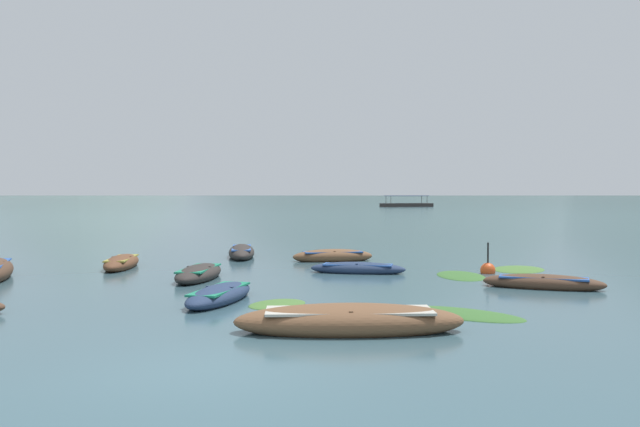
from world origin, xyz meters
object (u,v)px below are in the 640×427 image
object	(u,v)px
rowboat_0	(220,295)
rowboat_6	(242,252)
ferry_0	(406,205)
rowboat_2	(543,283)
mooring_buoy	(488,270)
rowboat_7	(199,273)
rowboat_1	(349,321)
rowboat_4	(333,256)
rowboat_9	(358,269)
rowboat_8	(122,263)

from	to	relation	value
rowboat_0	rowboat_6	distance (m)	11.62
ferry_0	rowboat_6	bearing A→B (deg)	-97.04
rowboat_2	mooring_buoy	bearing A→B (deg)	105.31
rowboat_6	ferry_0	xyz separation A→B (m)	(13.55, 109.81, 0.24)
rowboat_6	rowboat_7	bearing A→B (deg)	-89.56
rowboat_1	rowboat_6	size ratio (longest dim) A/B	1.07
rowboat_7	ferry_0	xyz separation A→B (m)	(13.50, 117.10, 0.27)
rowboat_4	mooring_buoy	xyz separation A→B (m)	(5.53, -3.69, -0.08)
rowboat_1	mooring_buoy	xyz separation A→B (m)	(4.48, 9.81, -0.11)
rowboat_0	mooring_buoy	size ratio (longest dim) A/B	2.95
rowboat_4	mooring_buoy	world-z (taller)	mooring_buoy
rowboat_9	rowboat_8	bearing A→B (deg)	173.77
rowboat_4	rowboat_1	bearing A→B (deg)	-85.53
rowboat_8	mooring_buoy	distance (m)	13.21
rowboat_9	mooring_buoy	bearing A→B (deg)	3.00
rowboat_2	rowboat_7	world-z (taller)	rowboat_7
rowboat_2	rowboat_4	xyz separation A→B (m)	(-6.48, 7.15, 0.03)
rowboat_4	rowboat_7	distance (m)	7.11
rowboat_2	rowboat_7	size ratio (longest dim) A/B	0.99
rowboat_7	rowboat_8	bearing A→B (deg)	141.44
rowboat_1	mooring_buoy	bearing A→B (deg)	65.47
rowboat_8	ferry_0	xyz separation A→B (m)	(17.18, 114.17, 0.26)
rowboat_0	rowboat_8	bearing A→B (deg)	126.76
rowboat_7	rowboat_9	world-z (taller)	rowboat_7
rowboat_7	rowboat_8	xyz separation A→B (m)	(-3.68, 2.94, 0.00)
rowboat_6	rowboat_9	xyz separation A→B (m)	(5.10, -5.32, -0.05)
rowboat_7	ferry_0	world-z (taller)	ferry_0
rowboat_4	rowboat_7	bearing A→B (deg)	-123.95
rowboat_6	rowboat_0	bearing A→B (deg)	-81.58
rowboat_6	rowboat_4	bearing A→B (deg)	-19.12
rowboat_1	rowboat_8	bearing A→B (deg)	129.61
rowboat_6	ferry_0	world-z (taller)	ferry_0
rowboat_6	mooring_buoy	size ratio (longest dim) A/B	3.62
rowboat_7	rowboat_9	bearing A→B (deg)	21.44
rowboat_4	rowboat_6	bearing A→B (deg)	160.88
rowboat_9	mooring_buoy	world-z (taller)	mooring_buoy
rowboat_7	rowboat_8	world-z (taller)	rowboat_8
rowboat_0	ferry_0	xyz separation A→B (m)	(11.85, 121.30, 0.28)
rowboat_1	rowboat_6	xyz separation A→B (m)	(-5.09, 14.89, -0.02)
rowboat_0	rowboat_7	distance (m)	4.51
rowboat_9	ferry_0	size ratio (longest dim) A/B	0.30
rowboat_0	rowboat_4	world-z (taller)	rowboat_4
rowboat_0	rowboat_2	bearing A→B (deg)	18.50
rowboat_4	rowboat_9	xyz separation A→B (m)	(1.07, -3.92, -0.04)
rowboat_7	rowboat_9	distance (m)	5.42
rowboat_2	rowboat_9	world-z (taller)	rowboat_2
rowboat_2	rowboat_6	size ratio (longest dim) A/B	0.80
rowboat_6	ferry_0	size ratio (longest dim) A/B	0.39
rowboat_9	ferry_0	bearing A→B (deg)	85.80
rowboat_7	rowboat_8	size ratio (longest dim) A/B	0.93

